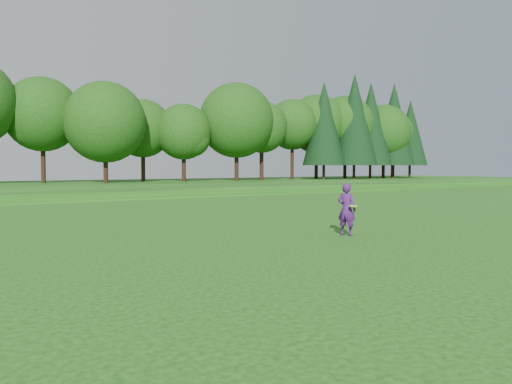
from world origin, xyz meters
TOP-DOWN VIEW (x-y plane):
  - ground at (0.00, 0.00)m, footprint 140.00×140.00m
  - berm at (0.00, 34.00)m, footprint 130.00×30.00m
  - walking_path at (0.00, 20.00)m, footprint 130.00×1.60m
  - treeline at (0.00, 38.00)m, footprint 104.00×7.00m
  - woman at (2.87, -1.14)m, footprint 0.62×0.88m

SIDE VIEW (x-z plane):
  - ground at x=0.00m, z-range 0.00..0.00m
  - walking_path at x=0.00m, z-range 0.00..0.04m
  - berm at x=0.00m, z-range 0.00..0.60m
  - woman at x=2.87m, z-range 0.00..1.75m
  - treeline at x=0.00m, z-range 0.60..15.60m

